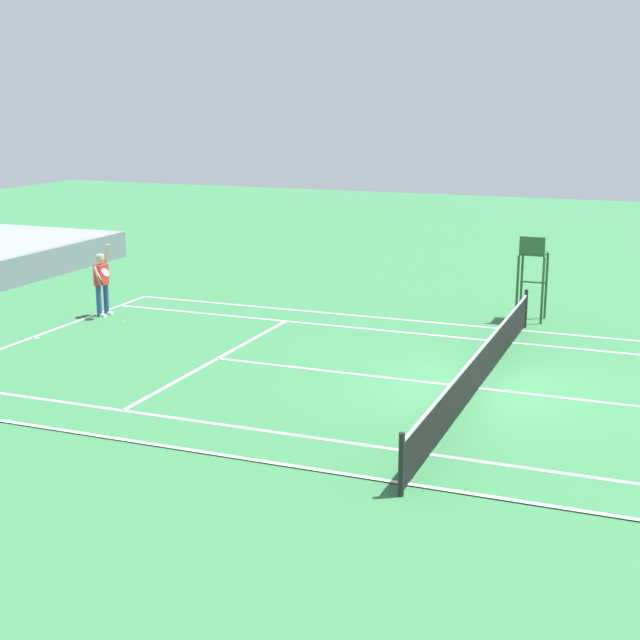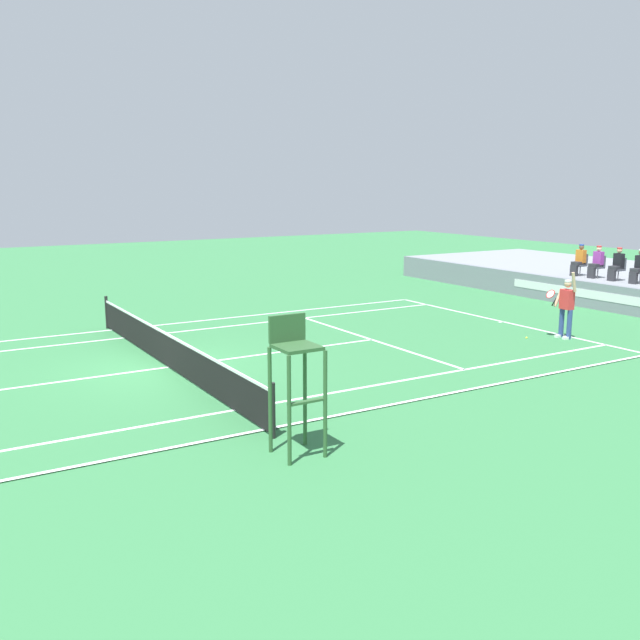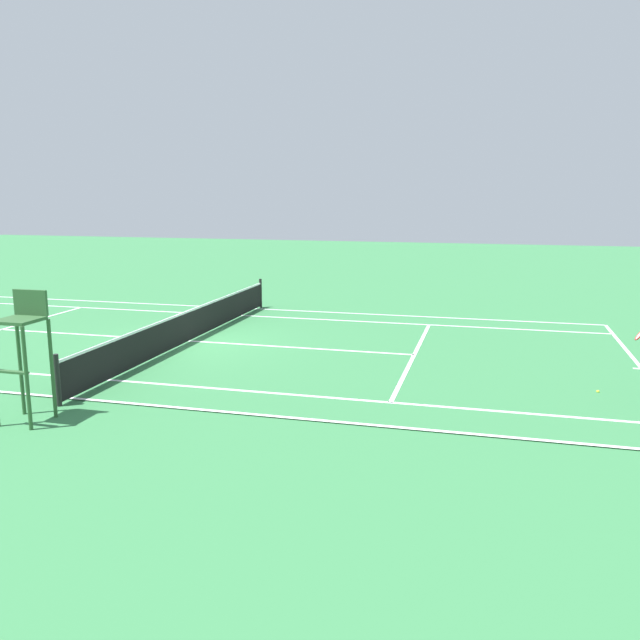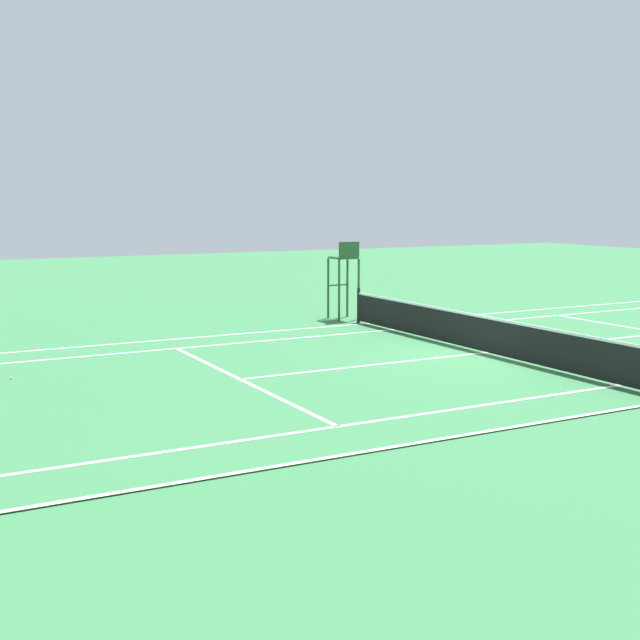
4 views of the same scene
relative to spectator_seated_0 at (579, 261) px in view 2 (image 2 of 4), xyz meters
The scene contains 11 objects.
ground_plane 18.15m from the spectator_seated_0, 83.84° to the right, with size 80.00×80.00×0.00m, color #337542.
court 18.15m from the spectator_seated_0, 83.84° to the right, with size 11.08×23.88×0.03m.
net 18.11m from the spectator_seated_0, 83.84° to the right, with size 11.98×0.10×1.07m.
barrier_wall 2.52m from the spectator_seated_0, 30.98° to the right, with size 23.63×0.25×1.01m.
spectator_seated_0 is the anchor object (origin of this frame).
spectator_seated_1 0.84m from the spectator_seated_0, ahead, with size 0.44×0.60×1.27m.
spectator_seated_2 1.76m from the spectator_seated_0, ahead, with size 0.44×0.60×1.27m.
spectator_seated_3 2.70m from the spectator_seated_0, ahead, with size 0.44×0.60×1.27m.
tennis_player 7.98m from the spectator_seated_0, 53.20° to the right, with size 0.79×0.62×2.08m.
tennis_ball 8.66m from the spectator_seated_0, 60.31° to the right, with size 0.07×0.07×0.07m, color #D1E533.
umpire_chair 19.99m from the spectator_seated_0, 64.03° to the right, with size 0.77×0.77×2.44m.
Camera 2 is at (17.12, -5.67, 4.65)m, focal length 39.66 mm.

